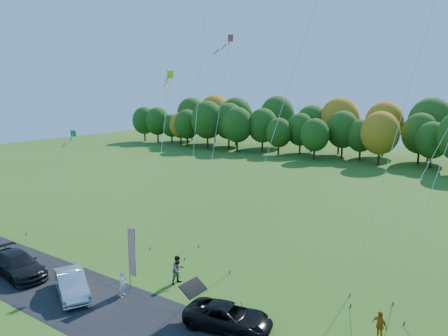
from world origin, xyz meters
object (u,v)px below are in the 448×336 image
Objects in this scene: person_east at (379,325)px; feather_flag at (131,251)px; black_suv at (228,317)px; silver_sedan at (71,284)px.

feather_flag is (-14.50, -3.36, 1.78)m from person_east.
person_east is 14.99m from feather_flag.
person_east is (6.90, 3.59, 0.12)m from black_suv.
feather_flag is at bearing -141.03° from person_east.
feather_flag is (-7.60, 0.23, 1.90)m from black_suv.
person_east is at bearing -73.58° from black_suv.
black_suv is at bearing -126.62° from person_east.
person_east reaches higher than black_suv.
silver_sedan is at bearing -132.05° from feather_flag.
silver_sedan reaches higher than black_suv.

